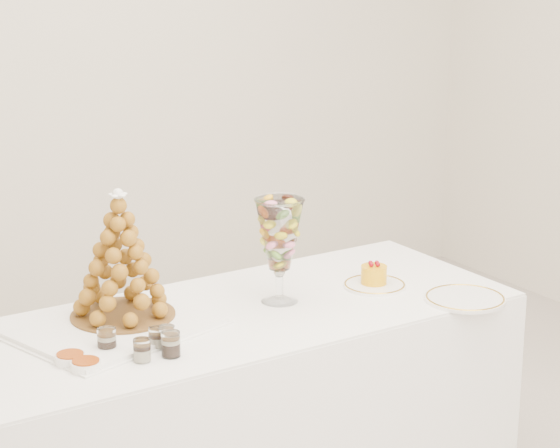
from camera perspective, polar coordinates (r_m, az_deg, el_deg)
buffet_table at (r=3.57m, az=-2.37°, el=-9.87°), size 1.83×0.75×0.69m
lace_tray at (r=3.32m, az=-8.54°, el=-5.40°), size 0.63×0.54×0.02m
macaron_vase at (r=3.46m, az=-0.03°, el=-0.62°), size 0.16×0.16×0.34m
cake_plate at (r=3.68m, az=4.96°, el=-3.21°), size 0.21×0.21×0.01m
spare_plate at (r=3.59m, az=9.64°, el=-3.87°), size 0.26×0.26×0.01m
verrine_a at (r=3.16m, az=-9.04°, el=-6.03°), size 0.06×0.06×0.07m
verrine_b at (r=3.17m, az=-6.47°, el=-5.95°), size 0.06×0.06×0.06m
verrine_c at (r=3.17m, az=-5.95°, el=-5.90°), size 0.05×0.05×0.07m
verrine_d at (r=3.08m, az=-7.22°, el=-6.56°), size 0.05×0.05×0.07m
verrine_e at (r=3.11m, az=-5.73°, el=-6.27°), size 0.06×0.06×0.07m
ramekin_back at (r=3.11m, az=-10.90°, el=-6.94°), size 0.08×0.08×0.03m
ramekin_front at (r=3.06m, az=-10.11°, el=-7.31°), size 0.08×0.08×0.03m
croquembouche at (r=3.33m, az=-8.34°, el=-1.62°), size 0.32×0.32×0.40m
mousse_cake at (r=3.67m, az=4.93°, el=-2.63°), size 0.09×0.09×0.08m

